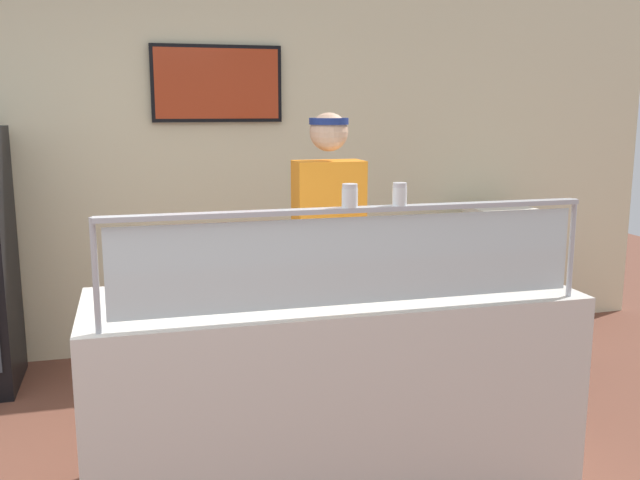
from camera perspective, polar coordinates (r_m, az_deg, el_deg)
ground_plane at (r=4.12m, az=-1.47°, el=-15.01°), size 12.00×12.00×0.00m
shop_rear_unit at (r=5.26m, az=-5.64°, el=6.02°), size 6.62×0.13×2.70m
serving_counter at (r=3.39m, az=0.96°, el=-12.08°), size 2.22×0.79×0.95m
sneeze_guard at (r=2.86m, az=2.86°, el=-0.54°), size 2.05×0.06×0.44m
pizza_tray at (r=3.32m, az=2.91°, el=-3.62°), size 0.43×0.43×0.04m
pizza_server at (r=3.30m, az=3.23°, el=-3.31°), size 0.12×0.29×0.01m
parmesan_shaker at (r=2.82m, az=2.43°, el=3.49°), size 0.07×0.07×0.09m
pepper_flake_shaker at (r=2.89m, az=6.47°, el=3.60°), size 0.06×0.06×0.09m
worker_figure at (r=3.93m, az=0.78°, el=-0.75°), size 0.41×0.50×1.76m
prep_shelf at (r=5.57m, az=14.44°, el=-3.47°), size 0.70×0.55×0.91m
pizza_box_stack at (r=5.47m, az=14.67°, el=1.83°), size 0.49×0.47×0.14m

